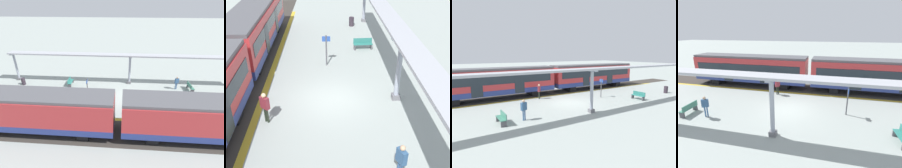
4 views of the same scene
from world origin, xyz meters
The scene contains 13 objects.
ground_plane centered at (0.00, 0.00, 0.00)m, with size 176.00×176.00×0.00m, color #97A19B.
tactile_edge_strip centered at (-3.92, 0.00, 0.00)m, with size 0.38×37.97×0.01m, color gold.
trackbed centered at (-5.71, 0.00, 0.00)m, with size 3.20×49.97×0.01m, color #38332D.
train_near_carriage centered at (-5.70, -5.91, 1.83)m, with size 2.65×13.16×3.48m.
train_far_carriage centered at (-5.70, 7.83, 1.83)m, with size 2.65×13.16×3.48m.
canopy_pillar_second centered at (3.66, -0.06, 1.87)m, with size 1.10×0.44×3.68m.
canopy_beam centered at (3.66, 0.03, 3.76)m, with size 1.20×30.27×0.16m, color #A8AAB2.
bench_near_end centered at (2.68, 7.42, 0.44)m, with size 1.52×0.51×0.86m.
bench_mid_platform centered at (2.41, -7.31, 0.44)m, with size 1.51×0.48×0.86m.
trash_bin centered at (2.28, 13.37, 0.44)m, with size 0.48×0.48×0.88m, color #312831.
platform_info_sign centered at (-0.22, 4.55, 1.33)m, with size 0.56×0.10×2.20m.
passenger_waiting_near_edge centered at (-3.25, -1.90, 1.04)m, with size 0.51×0.47×1.67m.
passenger_by_the_benches centered at (2.52, -5.69, 1.01)m, with size 0.37×0.51×1.61m.
Camera 3 is at (15.91, -10.25, 5.04)m, focal length 30.31 mm.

